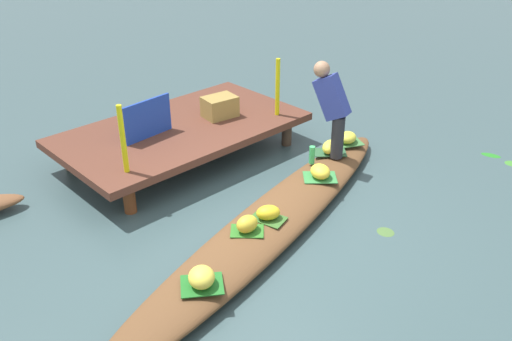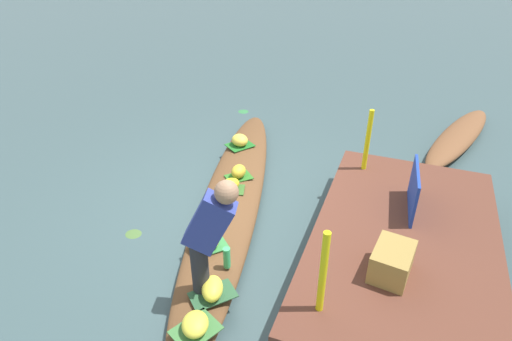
{
  "view_description": "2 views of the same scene",
  "coord_description": "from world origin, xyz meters",
  "px_view_note": "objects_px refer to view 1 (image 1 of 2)",
  "views": [
    {
      "loc": [
        -3.43,
        -3.4,
        3.37
      ],
      "look_at": [
        0.18,
        0.4,
        0.53
      ],
      "focal_mm": 38.24,
      "sensor_mm": 36.0,
      "label": 1
    },
    {
      "loc": [
        4.07,
        1.86,
        3.23
      ],
      "look_at": [
        -0.08,
        0.3,
        0.56
      ],
      "focal_mm": 30.21,
      "sensor_mm": 36.0,
      "label": 2
    }
  ],
  "objects_px": {
    "banana_bunch_1": "(330,147)",
    "banana_bunch_3": "(247,224)",
    "banana_bunch_2": "(201,277)",
    "banana_bunch_0": "(320,171)",
    "water_bottle": "(312,155)",
    "banana_bunch_5": "(348,137)",
    "produce_crate": "(220,107)",
    "market_banner": "(148,119)",
    "banana_bunch_4": "(268,213)",
    "vendor_person": "(332,105)",
    "vendor_boat": "(270,224)"
  },
  "relations": [
    {
      "from": "banana_bunch_2",
      "to": "banana_bunch_5",
      "type": "xyz_separation_m",
      "value": [
        3.22,
        0.93,
        -0.01
      ]
    },
    {
      "from": "banana_bunch_5",
      "to": "produce_crate",
      "type": "distance_m",
      "value": 1.78
    },
    {
      "from": "vendor_boat",
      "to": "banana_bunch_0",
      "type": "bearing_deg",
      "value": -4.22
    },
    {
      "from": "banana_bunch_2",
      "to": "banana_bunch_4",
      "type": "height_order",
      "value": "banana_bunch_2"
    },
    {
      "from": "banana_bunch_0",
      "to": "banana_bunch_1",
      "type": "height_order",
      "value": "same"
    },
    {
      "from": "banana_bunch_4",
      "to": "vendor_person",
      "type": "xyz_separation_m",
      "value": [
        1.6,
        0.52,
        0.61
      ]
    },
    {
      "from": "banana_bunch_5",
      "to": "market_banner",
      "type": "distance_m",
      "value": 2.63
    },
    {
      "from": "banana_bunch_1",
      "to": "banana_bunch_3",
      "type": "relative_size",
      "value": 1.25
    },
    {
      "from": "banana_bunch_3",
      "to": "water_bottle",
      "type": "xyz_separation_m",
      "value": [
        1.59,
        0.54,
        0.02
      ]
    },
    {
      "from": "banana_bunch_5",
      "to": "vendor_person",
      "type": "bearing_deg",
      "value": -172.68
    },
    {
      "from": "vendor_boat",
      "to": "banana_bunch_4",
      "type": "bearing_deg",
      "value": -163.01
    },
    {
      "from": "banana_bunch_5",
      "to": "produce_crate",
      "type": "xyz_separation_m",
      "value": [
        -1.0,
        1.44,
        0.3
      ]
    },
    {
      "from": "banana_bunch_0",
      "to": "banana_bunch_1",
      "type": "relative_size",
      "value": 0.94
    },
    {
      "from": "banana_bunch_2",
      "to": "vendor_person",
      "type": "relative_size",
      "value": 0.22
    },
    {
      "from": "vendor_person",
      "to": "banana_bunch_2",
      "type": "bearing_deg",
      "value": -162.51
    },
    {
      "from": "banana_bunch_0",
      "to": "water_bottle",
      "type": "bearing_deg",
      "value": 56.48
    },
    {
      "from": "banana_bunch_4",
      "to": "market_banner",
      "type": "xyz_separation_m",
      "value": [
        -0.02,
        2.13,
        0.4
      ]
    },
    {
      "from": "banana_bunch_0",
      "to": "market_banner",
      "type": "distance_m",
      "value": 2.24
    },
    {
      "from": "market_banner",
      "to": "banana_bunch_0",
      "type": "bearing_deg",
      "value": -65.5
    },
    {
      "from": "market_banner",
      "to": "water_bottle",
      "type": "bearing_deg",
      "value": -56.11
    },
    {
      "from": "banana_bunch_1",
      "to": "banana_bunch_0",
      "type": "bearing_deg",
      "value": -150.11
    },
    {
      "from": "banana_bunch_2",
      "to": "banana_bunch_4",
      "type": "xyz_separation_m",
      "value": [
        1.16,
        0.35,
        -0.01
      ]
    },
    {
      "from": "produce_crate",
      "to": "banana_bunch_4",
      "type": "bearing_deg",
      "value": -117.7
    },
    {
      "from": "banana_bunch_0",
      "to": "vendor_person",
      "type": "distance_m",
      "value": 0.87
    },
    {
      "from": "market_banner",
      "to": "produce_crate",
      "type": "xyz_separation_m",
      "value": [
        1.09,
        -0.1,
        -0.11
      ]
    },
    {
      "from": "banana_bunch_0",
      "to": "banana_bunch_2",
      "type": "xyz_separation_m",
      "value": [
        -2.22,
        -0.55,
        0.01
      ]
    },
    {
      "from": "banana_bunch_5",
      "to": "produce_crate",
      "type": "bearing_deg",
      "value": 124.72
    },
    {
      "from": "banana_bunch_2",
      "to": "water_bottle",
      "type": "relative_size",
      "value": 1.16
    },
    {
      "from": "water_bottle",
      "to": "banana_bunch_5",
      "type": "bearing_deg",
      "value": 4.49
    },
    {
      "from": "banana_bunch_1",
      "to": "banana_bunch_2",
      "type": "bearing_deg",
      "value": -162.38
    },
    {
      "from": "banana_bunch_2",
      "to": "banana_bunch_4",
      "type": "relative_size",
      "value": 1.05
    },
    {
      "from": "banana_bunch_0",
      "to": "banana_bunch_2",
      "type": "relative_size",
      "value": 1.04
    },
    {
      "from": "banana_bunch_0",
      "to": "banana_bunch_4",
      "type": "xyz_separation_m",
      "value": [
        -1.06,
        -0.2,
        -0.01
      ]
    },
    {
      "from": "banana_bunch_4",
      "to": "produce_crate",
      "type": "height_order",
      "value": "produce_crate"
    },
    {
      "from": "banana_bunch_3",
      "to": "vendor_person",
      "type": "height_order",
      "value": "vendor_person"
    },
    {
      "from": "vendor_person",
      "to": "produce_crate",
      "type": "relative_size",
      "value": 2.74
    },
    {
      "from": "water_bottle",
      "to": "produce_crate",
      "type": "relative_size",
      "value": 0.52
    },
    {
      "from": "banana_bunch_5",
      "to": "banana_bunch_4",
      "type": "bearing_deg",
      "value": -164.26
    },
    {
      "from": "banana_bunch_3",
      "to": "water_bottle",
      "type": "bearing_deg",
      "value": 18.66
    },
    {
      "from": "banana_bunch_0",
      "to": "banana_bunch_5",
      "type": "bearing_deg",
      "value": 20.68
    },
    {
      "from": "banana_bunch_1",
      "to": "banana_bunch_4",
      "type": "bearing_deg",
      "value": -161.75
    },
    {
      "from": "banana_bunch_3",
      "to": "banana_bunch_5",
      "type": "relative_size",
      "value": 0.87
    },
    {
      "from": "vendor_boat",
      "to": "banana_bunch_0",
      "type": "relative_size",
      "value": 18.56
    },
    {
      "from": "banana_bunch_2",
      "to": "banana_bunch_0",
      "type": "bearing_deg",
      "value": 13.94
    },
    {
      "from": "banana_bunch_4",
      "to": "banana_bunch_5",
      "type": "xyz_separation_m",
      "value": [
        2.06,
        0.58,
        -0.0
      ]
    },
    {
      "from": "banana_bunch_4",
      "to": "vendor_person",
      "type": "bearing_deg",
      "value": 18.06
    },
    {
      "from": "banana_bunch_0",
      "to": "produce_crate",
      "type": "xyz_separation_m",
      "value": [
        -0.0,
        1.82,
        0.29
      ]
    },
    {
      "from": "banana_bunch_4",
      "to": "banana_bunch_5",
      "type": "distance_m",
      "value": 2.14
    },
    {
      "from": "banana_bunch_0",
      "to": "market_banner",
      "type": "height_order",
      "value": "market_banner"
    },
    {
      "from": "vendor_person",
      "to": "produce_crate",
      "type": "height_order",
      "value": "vendor_person"
    }
  ]
}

